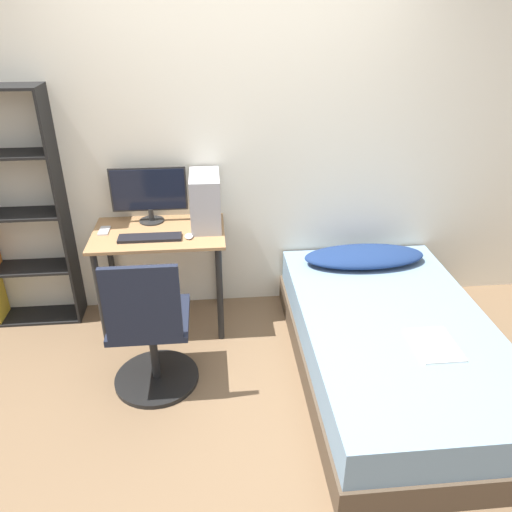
{
  "coord_description": "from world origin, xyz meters",
  "views": [
    {
      "loc": [
        -0.15,
        -2.06,
        2.2
      ],
      "look_at": [
        0.11,
        0.69,
        0.75
      ],
      "focal_mm": 35.0,
      "sensor_mm": 36.0,
      "label": 1
    }
  ],
  "objects_px": {
    "bed": "(393,347)",
    "keyboard": "(150,238)",
    "pc_tower": "(205,201)",
    "monitor": "(149,192)",
    "office_chair": "(151,338)"
  },
  "relations": [
    {
      "from": "bed",
      "to": "keyboard",
      "type": "height_order",
      "value": "keyboard"
    },
    {
      "from": "pc_tower",
      "to": "monitor",
      "type": "bearing_deg",
      "value": 164.63
    },
    {
      "from": "bed",
      "to": "pc_tower",
      "type": "distance_m",
      "value": 1.58
    },
    {
      "from": "monitor",
      "to": "pc_tower",
      "type": "relative_size",
      "value": 1.41
    },
    {
      "from": "office_chair",
      "to": "bed",
      "type": "height_order",
      "value": "office_chair"
    },
    {
      "from": "office_chair",
      "to": "bed",
      "type": "bearing_deg",
      "value": -0.61
    },
    {
      "from": "office_chair",
      "to": "keyboard",
      "type": "bearing_deg",
      "value": 92.12
    },
    {
      "from": "office_chair",
      "to": "monitor",
      "type": "height_order",
      "value": "monitor"
    },
    {
      "from": "keyboard",
      "to": "bed",
      "type": "bearing_deg",
      "value": -21.41
    },
    {
      "from": "keyboard",
      "to": "pc_tower",
      "type": "bearing_deg",
      "value": 26.93
    },
    {
      "from": "bed",
      "to": "pc_tower",
      "type": "relative_size",
      "value": 5.33
    },
    {
      "from": "monitor",
      "to": "pc_tower",
      "type": "height_order",
      "value": "monitor"
    },
    {
      "from": "monitor",
      "to": "pc_tower",
      "type": "distance_m",
      "value": 0.41
    },
    {
      "from": "bed",
      "to": "pc_tower",
      "type": "height_order",
      "value": "pc_tower"
    },
    {
      "from": "office_chair",
      "to": "keyboard",
      "type": "xyz_separation_m",
      "value": [
        -0.02,
        0.59,
        0.39
      ]
    }
  ]
}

